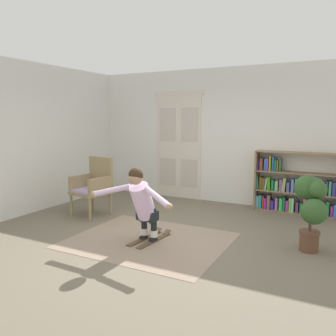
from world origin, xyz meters
The scene contains 10 objects.
ground_plane centered at (0.00, 0.00, 0.00)m, with size 7.20×7.20×0.00m, color #6B6250.
back_wall centered at (0.00, 2.60, 1.45)m, with size 6.00×0.10×2.90m, color silver.
side_wall_left centered at (-3.00, 0.40, 1.45)m, with size 0.10×6.00×2.90m, color silver.
double_door centered at (-1.00, 2.54, 1.23)m, with size 1.22×0.05×2.45m.
rug centered at (-0.13, -0.29, 0.00)m, with size 2.31×1.91×0.01m, color gray.
bookshelf centered at (1.63, 2.39, 0.48)m, with size 1.73×0.30×1.19m.
wicker_chair centered at (-1.78, 0.45, 0.58)m, with size 0.68×0.68×1.10m.
potted_plant centered at (2.06, 0.41, 0.70)m, with size 0.47×0.59×1.05m.
skis_pair centered at (-0.12, -0.26, 0.02)m, with size 0.35×0.82×0.07m.
person_skier centered at (-0.14, -0.45, 0.66)m, with size 1.43×0.68×1.08m.
Camera 1 is at (2.46, -4.61, 1.83)m, focal length 37.00 mm.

